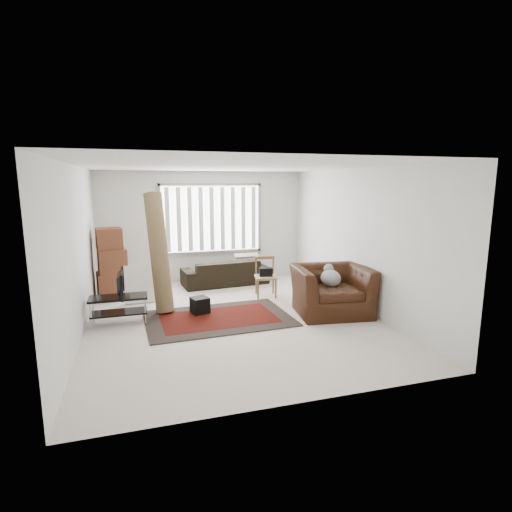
{
  "coord_description": "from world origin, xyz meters",
  "views": [
    {
      "loc": [
        -1.59,
        -6.76,
        2.41
      ],
      "look_at": [
        0.56,
        0.37,
        1.05
      ],
      "focal_mm": 28.0,
      "sensor_mm": 36.0,
      "label": 1
    }
  ],
  "objects_px": {
    "tv_stand": "(119,304)",
    "sofa": "(225,268)",
    "moving_boxes": "(112,266)",
    "side_chair": "(266,275)",
    "armchair": "(332,287)"
  },
  "relations": [
    {
      "from": "tv_stand",
      "to": "moving_boxes",
      "type": "height_order",
      "value": "moving_boxes"
    },
    {
      "from": "moving_boxes",
      "to": "armchair",
      "type": "bearing_deg",
      "value": -29.86
    },
    {
      "from": "side_chair",
      "to": "tv_stand",
      "type": "bearing_deg",
      "value": -152.26
    },
    {
      "from": "moving_boxes",
      "to": "tv_stand",
      "type": "bearing_deg",
      "value": -84.17
    },
    {
      "from": "tv_stand",
      "to": "side_chair",
      "type": "height_order",
      "value": "side_chair"
    },
    {
      "from": "tv_stand",
      "to": "side_chair",
      "type": "xyz_separation_m",
      "value": [
        2.98,
        0.91,
        0.11
      ]
    },
    {
      "from": "tv_stand",
      "to": "sofa",
      "type": "height_order",
      "value": "sofa"
    },
    {
      "from": "tv_stand",
      "to": "armchair",
      "type": "distance_m",
      "value": 3.84
    },
    {
      "from": "side_chair",
      "to": "armchair",
      "type": "relative_size",
      "value": 0.55
    },
    {
      "from": "sofa",
      "to": "side_chair",
      "type": "relative_size",
      "value": 2.42
    },
    {
      "from": "sofa",
      "to": "armchair",
      "type": "xyz_separation_m",
      "value": [
        1.44,
        -2.71,
        0.12
      ]
    },
    {
      "from": "sofa",
      "to": "tv_stand",
      "type": "bearing_deg",
      "value": 37.03
    },
    {
      "from": "sofa",
      "to": "moving_boxes",
      "type": "bearing_deg",
      "value": 4.22
    },
    {
      "from": "side_chair",
      "to": "sofa",
      "type": "bearing_deg",
      "value": 127.51
    },
    {
      "from": "tv_stand",
      "to": "armchair",
      "type": "bearing_deg",
      "value": -8.33
    }
  ]
}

